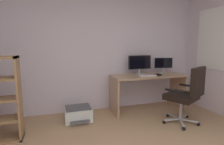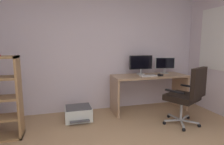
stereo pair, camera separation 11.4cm
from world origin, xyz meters
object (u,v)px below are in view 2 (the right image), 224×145
(monitor_secondary, at_px, (165,64))
(printer, at_px, (78,113))
(keyboard, at_px, (148,76))
(computer_mouse, at_px, (160,75))
(office_chair, at_px, (188,93))
(desk, at_px, (149,84))
(monitor_main, at_px, (141,63))

(monitor_secondary, height_order, printer, monitor_secondary)
(keyboard, bearing_deg, computer_mouse, -5.70)
(keyboard, xyz_separation_m, office_chair, (0.36, -0.74, -0.20))
(desk, xyz_separation_m, computer_mouse, (0.17, -0.14, 0.21))
(keyboard, height_order, computer_mouse, computer_mouse)
(keyboard, bearing_deg, monitor_main, 97.49)
(monitor_main, relative_size, computer_mouse, 5.07)
(monitor_main, xyz_separation_m, computer_mouse, (0.30, -0.28, -0.22))
(desk, relative_size, monitor_secondary, 3.60)
(monitor_secondary, distance_m, keyboard, 0.62)
(desk, xyz_separation_m, monitor_secondary, (0.44, 0.14, 0.40))
(office_chair, height_order, printer, office_chair)
(desk, distance_m, printer, 1.55)
(monitor_main, relative_size, printer, 1.05)
(monitor_secondary, height_order, computer_mouse, monitor_secondary)
(monitor_secondary, bearing_deg, office_chair, -99.34)
(monitor_main, height_order, monitor_secondary, monitor_main)
(monitor_main, relative_size, monitor_secondary, 1.18)
(computer_mouse, bearing_deg, desk, 127.93)
(computer_mouse, bearing_deg, monitor_secondary, 33.10)
(monitor_main, height_order, keyboard, monitor_main)
(desk, bearing_deg, monitor_main, 132.56)
(monitor_secondary, relative_size, computer_mouse, 4.28)
(desk, bearing_deg, keyboard, -125.54)
(desk, height_order, printer, desk)
(computer_mouse, relative_size, office_chair, 0.10)
(office_chair, bearing_deg, monitor_main, 111.98)
(desk, relative_size, printer, 3.20)
(keyboard, bearing_deg, monitor_secondary, 24.70)
(desk, height_order, office_chair, office_chair)
(desk, distance_m, monitor_main, 0.47)
(monitor_main, height_order, computer_mouse, monitor_main)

